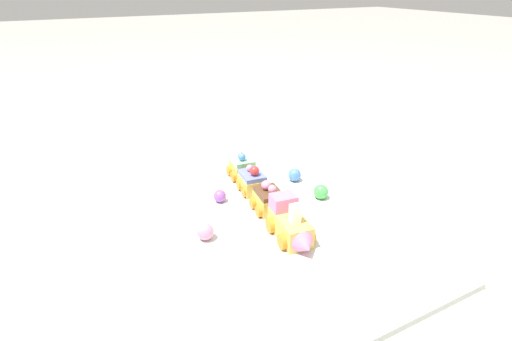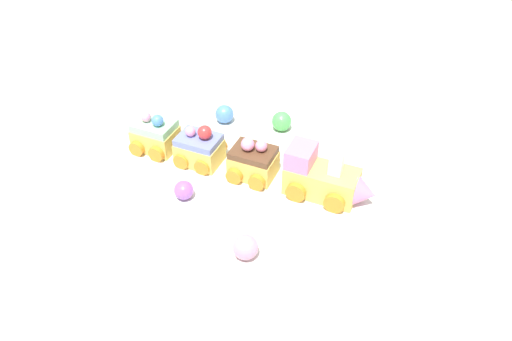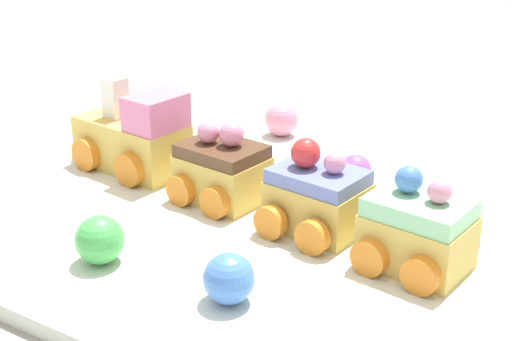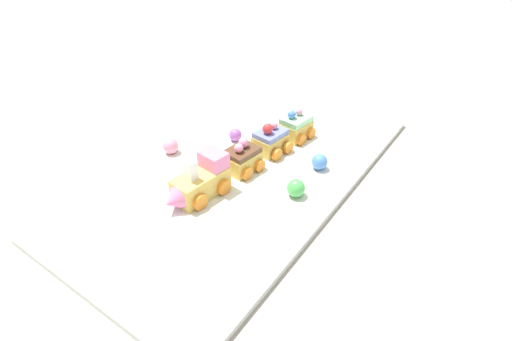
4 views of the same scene
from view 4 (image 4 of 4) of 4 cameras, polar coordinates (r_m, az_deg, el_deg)
The scene contains 10 objects.
ground_plane at distance 0.76m, azimuth -1.20°, elevation -0.45°, with size 10.00×10.00×0.00m, color gray.
display_board at distance 0.76m, azimuth -1.21°, elevation -0.08°, with size 0.71×0.37×0.01m, color silver.
cake_train_locomotive at distance 0.68m, azimuth -8.27°, elevation -1.83°, with size 0.13×0.07×0.08m.
cake_car_chocolate at distance 0.74m, azimuth -1.98°, elevation 1.66°, with size 0.07×0.07×0.06m.
cake_car_blueberry at distance 0.80m, azimuth 2.26°, elevation 4.20°, with size 0.07×0.07×0.07m.
cake_car_mint at distance 0.85m, azimuth 5.69°, elevation 6.20°, with size 0.07×0.07×0.06m.
gumball_purple at distance 0.84m, azimuth -2.96°, elevation 5.11°, with size 0.03×0.03×0.03m, color #9956C6.
gumball_pink at distance 0.81m, azimuth -12.11°, elevation 3.45°, with size 0.03×0.03×0.03m, color pink.
gumball_blue at distance 0.76m, azimuth 9.07°, elevation 1.24°, with size 0.03×0.03×0.03m, color #4C84E0.
gumball_green at distance 0.68m, azimuth 5.73°, elevation -2.51°, with size 0.03×0.03×0.03m, color #4CBC56.
Camera 4 is at (0.50, 0.37, 0.44)m, focal length 28.00 mm.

